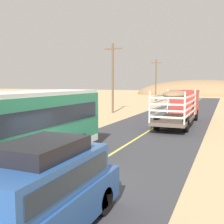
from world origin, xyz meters
TOP-DOWN VIEW (x-y plane):
  - ground_plane at (0.00, 0.00)m, footprint 240.00×240.00m
  - road_surface at (0.00, 0.00)m, footprint 8.00×120.00m
  - road_centre_line at (0.00, 0.00)m, footprint 0.16×117.60m
  - suv_near at (1.43, -3.20)m, footprint 1.90×4.62m
  - livestock_truck at (1.56, 16.50)m, footprint 2.53×9.70m
  - bus at (-2.67, 0.64)m, footprint 2.54×10.00m
  - car_far at (-2.23, 41.47)m, footprint 1.80×4.40m
  - power_pole_mid at (-7.30, 21.88)m, footprint 2.20×0.24m
  - power_pole_far at (-7.30, 43.35)m, footprint 2.20×0.24m
  - boulder_mid_field at (-22.92, 22.99)m, footprint 0.80×1.11m
  - distant_hill at (-1.81, 76.69)m, footprint 38.71×18.78m

SIDE VIEW (x-z plane):
  - ground_plane at x=0.00m, z-range 0.00..0.00m
  - distant_hill at x=-1.81m, z-range -4.51..4.51m
  - road_surface at x=0.00m, z-range 0.00..0.02m
  - road_centre_line at x=0.00m, z-range 0.02..0.02m
  - boulder_mid_field at x=-22.92m, z-range 0.00..0.63m
  - car_far at x=-2.23m, z-range -0.04..1.42m
  - suv_near at x=1.43m, z-range 0.01..2.29m
  - bus at x=-2.67m, z-range 0.14..3.35m
  - livestock_truck at x=1.56m, z-range 0.28..3.30m
  - power_pole_far at x=-7.30m, z-range 0.29..8.32m
  - power_pole_mid at x=-7.30m, z-range 0.29..8.50m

